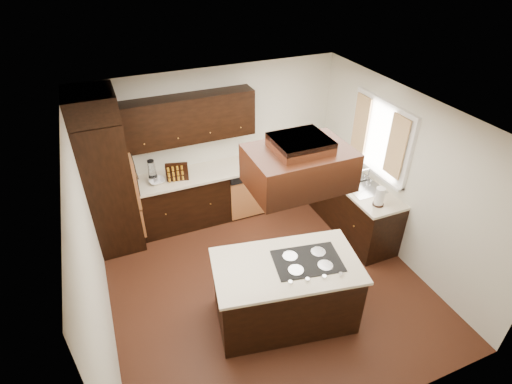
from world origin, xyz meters
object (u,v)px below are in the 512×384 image
(range_hood, at_px, (299,168))
(spice_rack, at_px, (177,172))
(oven_column, at_px, (110,186))
(island, at_px, (285,293))

(range_hood, bearing_deg, spice_rack, 110.92)
(range_hood, relative_size, spice_rack, 3.07)
(oven_column, distance_m, island, 2.99)
(oven_column, height_order, island, oven_column)
(oven_column, relative_size, spice_rack, 6.20)
(island, height_order, spice_rack, spice_rack)
(island, bearing_deg, range_hood, 47.35)
(oven_column, distance_m, range_hood, 3.13)
(oven_column, xyz_separation_m, range_hood, (1.88, -2.25, 1.10))
(oven_column, xyz_separation_m, spice_rack, (1.01, 0.01, 0.00))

